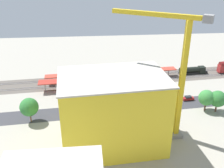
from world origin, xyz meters
TOP-DOWN VIEW (x-y plane):
  - ground_plane at (0.00, 0.00)m, footprint 204.68×204.68m
  - rail_bed at (0.00, -20.86)m, footprint 128.68×24.43m
  - street_asphalt at (0.00, 5.84)m, footprint 128.24×18.77m
  - track_rails at (0.00, -20.86)m, footprint 127.56×18.03m
  - platform_canopy_near at (7.64, -13.04)m, footprint 52.90×9.11m
  - platform_canopy_far at (2.09, -20.46)m, footprint 60.67×8.69m
  - locomotive at (-38.05, -24.20)m, footprint 14.37×3.58m
  - parked_car_0 at (-25.73, 1.87)m, footprint 4.55×2.21m
  - parked_car_1 at (-18.55, 2.87)m, footprint 4.81×2.06m
  - parked_car_2 at (-12.51, 2.77)m, footprint 4.66×2.20m
  - parked_car_3 at (-6.71, 2.47)m, footprint 4.74×2.10m
  - parked_car_4 at (-1.27, 2.66)m, footprint 4.86×2.17m
  - parked_car_5 at (5.75, 2.16)m, footprint 4.46×2.28m
  - parked_car_6 at (11.69, 2.46)m, footprint 4.41×1.97m
  - parked_car_7 at (17.39, 2.12)m, footprint 4.47×2.22m
  - construction_building at (6.41, 25.87)m, footprint 29.91×21.14m
  - construction_roof_slab at (6.41, 25.87)m, footprint 30.56×21.78m
  - tower_crane at (-11.44, 22.92)m, footprint 24.02×16.81m
  - box_truck_0 at (10.44, 10.92)m, footprint 8.71×3.00m
  - box_truck_1 at (8.04, 11.16)m, footprint 8.91×3.64m
  - box_truck_2 at (-3.69, 10.26)m, footprint 9.91×3.83m
  - street_tree_0 at (-32.63, 11.22)m, footprint 5.93×5.93m
  - street_tree_1 at (-5.10, 11.22)m, footprint 4.90×4.90m
  - street_tree_2 at (32.98, 11.77)m, footprint 6.21×6.21m
  - street_tree_3 at (-28.95, 10.12)m, footprint 5.72×5.72m
  - traffic_light at (-11.56, 1.28)m, footprint 0.50×0.36m

SIDE VIEW (x-z plane):
  - ground_plane at x=0.00m, z-range 0.00..0.00m
  - rail_bed at x=0.00m, z-range 0.00..0.01m
  - street_asphalt at x=0.00m, z-range 0.00..0.01m
  - track_rails at x=0.00m, z-range 0.12..0.24m
  - parked_car_1 at x=-18.55m, z-range -0.08..1.50m
  - parked_car_7 at x=17.39m, z-range -0.08..1.52m
  - parked_car_3 at x=-6.71m, z-range -0.09..1.53m
  - parked_car_6 at x=11.69m, z-range -0.08..1.54m
  - parked_car_5 at x=5.75m, z-range -0.10..1.59m
  - parked_car_0 at x=-25.73m, z-range -0.08..1.58m
  - parked_car_4 at x=-1.27m, z-range -0.10..1.59m
  - parked_car_2 at x=-12.51m, z-range -0.11..1.63m
  - box_truck_2 at x=-3.69m, z-range -0.03..3.27m
  - box_truck_1 at x=8.04m, z-range -0.03..3.46m
  - locomotive at x=-38.05m, z-range -0.73..4.18m
  - box_truck_0 at x=10.44m, z-range -0.03..3.52m
  - platform_canopy_far at x=2.09m, z-range 1.75..5.72m
  - traffic_light at x=-11.56m, z-range 1.02..7.13m
  - platform_canopy_near at x=7.64m, z-range 2.01..6.42m
  - street_tree_1 at x=-5.10m, z-range 1.29..8.82m
  - street_tree_0 at x=-32.63m, z-range 1.08..9.21m
  - street_tree_3 at x=-28.95m, z-range 1.15..9.21m
  - street_tree_2 at x=32.98m, z-range 1.27..10.03m
  - construction_building at x=6.41m, z-range 0.00..21.38m
  - construction_roof_slab at x=6.41m, z-range 21.38..21.78m
  - tower_crane at x=-11.44m, z-range 3.60..41.06m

